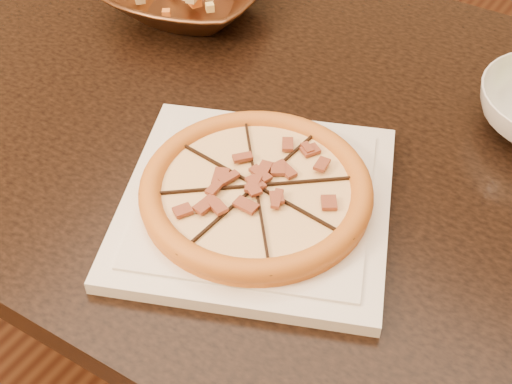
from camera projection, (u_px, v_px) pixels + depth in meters
floor at (210, 307)px, 1.70m from camera, size 4.00×4.00×0.02m
dining_table at (253, 160)px, 1.10m from camera, size 1.40×0.94×0.75m
plate at (256, 203)px, 0.88m from camera, size 0.43×0.43×0.02m
pizza at (256, 190)px, 0.86m from camera, size 0.28×0.28×0.03m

